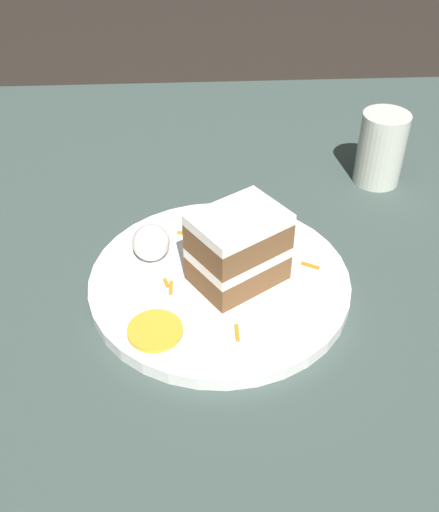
# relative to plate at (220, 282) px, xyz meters

# --- Properties ---
(ground_plane) EXTENTS (6.00, 6.00, 0.00)m
(ground_plane) POSITION_rel_plate_xyz_m (0.01, 0.06, -0.03)
(ground_plane) COLOR black
(ground_plane) RESTS_ON ground
(dining_table) EXTENTS (1.22, 1.05, 0.02)m
(dining_table) POSITION_rel_plate_xyz_m (0.01, 0.06, -0.02)
(dining_table) COLOR #384742
(dining_table) RESTS_ON ground
(plate) EXTENTS (0.31, 0.31, 0.02)m
(plate) POSITION_rel_plate_xyz_m (0.00, 0.00, 0.00)
(plate) COLOR white
(plate) RESTS_ON dining_table
(cake_slice) EXTENTS (0.12, 0.12, 0.09)m
(cake_slice) POSITION_rel_plate_xyz_m (0.00, 0.02, 0.05)
(cake_slice) COLOR brown
(cake_slice) RESTS_ON plate
(cream_dollop) EXTENTS (0.05, 0.05, 0.04)m
(cream_dollop) POSITION_rel_plate_xyz_m (-0.04, -0.08, 0.03)
(cream_dollop) COLOR white
(cream_dollop) RESTS_ON plate
(orange_garnish) EXTENTS (0.06, 0.06, 0.01)m
(orange_garnish) POSITION_rel_plate_xyz_m (0.09, -0.07, 0.01)
(orange_garnish) COLOR orange
(orange_garnish) RESTS_ON plate
(carrot_shreds_scatter) EXTENTS (0.22, 0.19, 0.00)m
(carrot_shreds_scatter) POSITION_rel_plate_xyz_m (-0.03, 0.01, 0.01)
(carrot_shreds_scatter) COLOR orange
(carrot_shreds_scatter) RESTS_ON plate
(drinking_glass) EXTENTS (0.07, 0.07, 0.11)m
(drinking_glass) POSITION_rel_plate_xyz_m (-0.23, 0.25, 0.04)
(drinking_glass) COLOR beige
(drinking_glass) RESTS_ON dining_table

